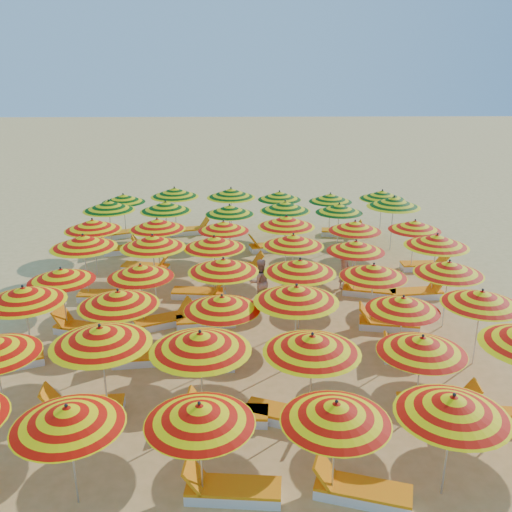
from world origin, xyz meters
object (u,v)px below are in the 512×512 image
Objects in this scene: umbrella_43 at (174,192)px; lounger_21 at (240,268)px; umbrella_46 at (330,198)px; umbrella_47 at (382,195)px; lounger_25 at (270,247)px; lounger_9 at (144,357)px; umbrella_14 at (222,303)px; umbrella_15 at (296,294)px; umbrella_36 at (109,206)px; umbrella_35 at (415,225)px; umbrella_33 at (286,221)px; umbrella_29 at (437,241)px; lounger_7 at (494,417)px; umbrella_3 at (336,412)px; umbrella_41 at (394,202)px; umbrella_40 at (339,208)px; lounger_2 at (360,491)px; umbrella_42 at (123,198)px; lounger_27 at (190,230)px; lounger_13 at (165,320)px; umbrella_18 at (61,275)px; lounger_22 at (426,266)px; umbrella_9 at (312,344)px; umbrella_30 at (93,225)px; umbrella_24 at (83,241)px; beachgoer_b at (260,282)px; umbrella_8 at (200,342)px; umbrella_19 at (141,271)px; umbrella_13 at (118,298)px; umbrella_28 at (356,246)px; lounger_6 at (439,404)px; lounger_8 at (6,362)px; lounger_20 at (147,267)px; umbrella_12 at (24,295)px; lounger_26 at (111,235)px; umbrella_20 at (223,265)px; umbrella_37 at (165,206)px; lounger_24 at (153,248)px; lounger_11 at (416,356)px; umbrella_16 at (403,304)px; umbrella_2 at (200,414)px; umbrella_44 at (231,193)px; umbrella_34 at (355,226)px; lounger_28 at (342,232)px; lounger_14 at (207,321)px; lounger_23 at (124,249)px; umbrella_7 at (100,336)px; umbrella_25 at (153,242)px; lounger_12 at (83,329)px; lounger_3 at (82,407)px; umbrella_31 at (157,224)px; umbrella_38 at (230,210)px; umbrella_1 at (67,416)px; umbrella_32 at (223,226)px; lounger_16 at (107,295)px; lounger_19 at (417,293)px; lounger_4 at (227,415)px; umbrella_45 at (279,196)px; lounger_5 at (286,415)px.

umbrella_43 reaches higher than lounger_21.
umbrella_46 is 2.24m from umbrella_47.
lounger_9 is at bearing 53.40° from lounger_25.
umbrella_14 is 1.83m from umbrella_15.
umbrella_35 is at bearing -12.21° from umbrella_36.
umbrella_33 is 4.61m from umbrella_35.
umbrella_29 is 7.13m from lounger_7.
umbrella_3 is 14.45m from umbrella_41.
lounger_2 is (-1.73, -13.74, -1.60)m from umbrella_40.
lounger_27 is (2.77, 0.39, -1.57)m from umbrella_42.
lounger_13 is at bearing -140.72° from umbrella_41.
lounger_22 is at bearing 22.03° from umbrella_18.
umbrella_30 is at bearing 126.75° from umbrella_9.
umbrella_24 is 1.64× the size of beachgoer_b.
umbrella_8 is 5.06m from umbrella_19.
umbrella_28 is at bearing 32.92° from umbrella_13.
umbrella_8 is 5.53m from lounger_6.
lounger_8 is at bearing -137.32° from umbrella_40.
umbrella_46 is at bearing -79.13° from lounger_2.
umbrella_47 is at bearing 21.66° from lounger_13.
umbrella_3 is 1.29× the size of lounger_20.
lounger_26 is (-0.32, 10.64, -1.76)m from umbrella_12.
umbrella_20 is at bearing 112.67° from umbrella_9.
lounger_24 is at bearing 174.96° from umbrella_37.
umbrella_14 is 5.22m from lounger_11.
umbrella_16 is at bearing 122.80° from lounger_24.
umbrella_44 is (0.20, 15.68, 0.16)m from umbrella_2.
lounger_6 and lounger_21 have the same top height.
umbrella_34 reaches higher than lounger_28.
lounger_14 is 7.57m from lounger_23.
umbrella_7 is at bearing -116.73° from lounger_21.
umbrella_14 is 4.99m from umbrella_25.
lounger_12 is at bearing 61.74° from umbrella_12.
umbrella_8 is 1.07× the size of umbrella_25.
lounger_9 is 9.00m from lounger_23.
lounger_3 is 7.90m from lounger_6.
lounger_11 is at bearing -41.00° from umbrella_31.
umbrella_38 is 1.12× the size of lounger_23.
lounger_3 is (-3.03, -13.03, -1.79)m from umbrella_44.
lounger_9 is at bearing -119.63° from lounger_3.
lounger_7 is (-0.60, -11.66, -1.84)m from umbrella_41.
umbrella_1 reaches higher than umbrella_32.
lounger_16 is 0.98× the size of lounger_19.
lounger_11 is 5.45m from beachgoer_b.
umbrella_29 is 7.70m from lounger_14.
lounger_4 is at bearing 81.14° from umbrella_2.
lounger_5 is (-0.65, -13.66, -1.61)m from umbrella_45.
umbrella_28 is (8.64, 2.33, 0.01)m from umbrella_18.
lounger_21 is (2.94, -2.31, -1.73)m from umbrella_37.
lounger_16 is at bearing -179.16° from umbrella_28.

